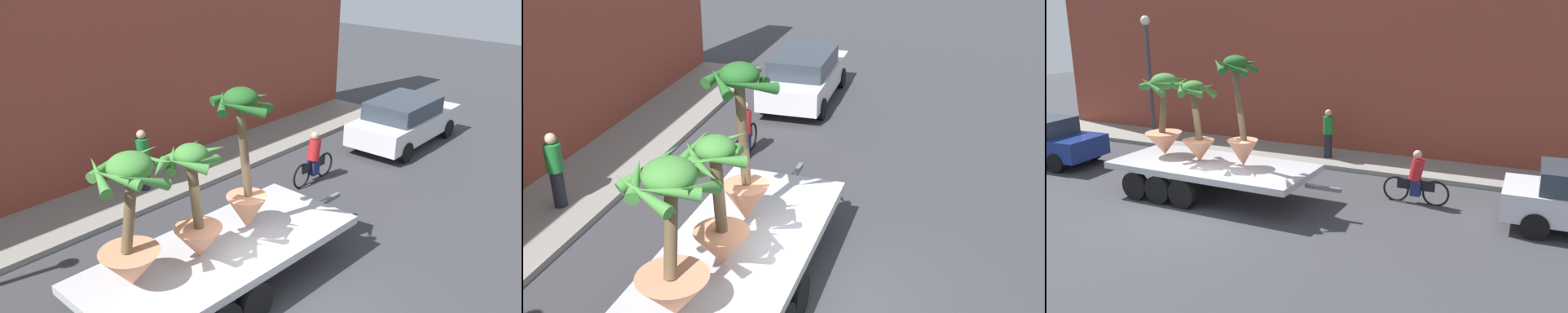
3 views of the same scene
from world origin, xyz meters
The scene contains 10 objects.
ground_plane centered at (0.00, 0.00, 0.00)m, with size 60.00×60.00×0.00m, color #38383D.
sidewalk centered at (0.00, 6.10, 0.07)m, with size 24.00×2.20×0.15m, color gray.
building_facade centered at (0.00, 7.80, 3.99)m, with size 24.00×1.20×7.99m, color brown.
flatbed_trailer centered at (-0.54, 1.22, 0.77)m, with size 6.82×2.55×0.98m.
potted_palm_rear centered at (-2.12, 1.47, 2.09)m, with size 1.53×1.59×2.44m.
potted_palm_middle centered at (0.55, 1.37, 2.34)m, with size 1.31×1.32×3.04m.
potted_palm_front centered at (-0.82, 1.30, 1.95)m, with size 1.19×1.14×2.31m.
cyclist centered at (5.09, 3.06, 0.67)m, with size 1.84×0.35×1.54m.
parked_car centered at (9.59, 2.72, 0.83)m, with size 4.62×2.01×1.58m.
pedestrian_near_gate centered at (1.30, 5.94, 1.04)m, with size 0.36×0.36×1.71m.
Camera 1 is at (-6.67, -5.71, 6.75)m, focal length 38.23 mm.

